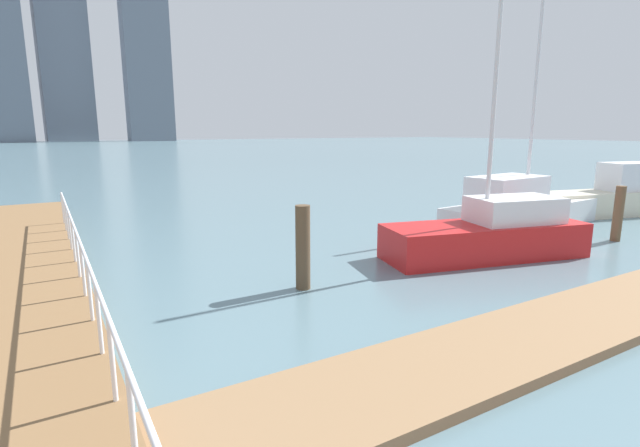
# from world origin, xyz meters

# --- Properties ---
(ground_plane) EXTENTS (300.00, 300.00, 0.00)m
(ground_plane) POSITION_xyz_m (0.00, 20.00, 0.00)
(ground_plane) COLOR slate
(floating_dock) EXTENTS (12.63, 2.00, 0.18)m
(floating_dock) POSITION_xyz_m (2.81, 10.78, 0.09)
(floating_dock) COLOR #93704C
(floating_dock) RESTS_ON ground_plane
(boardwalk_railing) EXTENTS (0.06, 29.44, 1.08)m
(boardwalk_railing) POSITION_xyz_m (-3.15, 9.70, 1.22)
(boardwalk_railing) COLOR white
(boardwalk_railing) RESTS_ON boardwalk
(dock_piling_1) EXTENTS (0.30, 0.30, 1.80)m
(dock_piling_1) POSITION_xyz_m (12.31, 14.17, 0.90)
(dock_piling_1) COLOR brown
(dock_piling_1) RESTS_ON ground_plane
(dock_piling_3) EXTENTS (0.33, 0.33, 1.93)m
(dock_piling_3) POSITION_xyz_m (1.26, 15.22, 0.97)
(dock_piling_3) COLOR brown
(dock_piling_3) RESTS_ON ground_plane
(moored_boat_1) EXTENTS (7.61, 2.57, 7.97)m
(moored_boat_1) POSITION_xyz_m (11.51, 17.23, 0.72)
(moored_boat_1) COLOR white
(moored_boat_1) RESTS_ON ground_plane
(moored_boat_2) EXTENTS (6.05, 3.14, 8.49)m
(moored_boat_2) POSITION_xyz_m (7.15, 14.92, 0.69)
(moored_boat_2) COLOR red
(moored_boat_2) RESTS_ON ground_plane
(moored_boat_4) EXTENTS (7.21, 3.31, 2.20)m
(moored_boat_4) POSITION_xyz_m (17.32, 16.85, 0.81)
(moored_boat_4) COLOR beige
(moored_boat_4) RESTS_ON ground_plane
(skyline_tower_2) EXTENTS (14.11, 12.30, 54.82)m
(skyline_tower_2) POSITION_xyz_m (5.22, 170.47, 27.41)
(skyline_tower_2) COLOR slate
(skyline_tower_2) RESTS_ON ground_plane
(skyline_tower_3) EXTENTS (12.93, 7.20, 74.38)m
(skyline_tower_3) POSITION_xyz_m (26.31, 157.82, 37.19)
(skyline_tower_3) COLOR slate
(skyline_tower_3) RESTS_ON ground_plane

